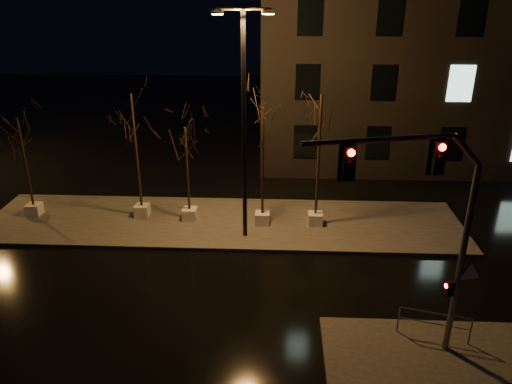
{
  "coord_description": "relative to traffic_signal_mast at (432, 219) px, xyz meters",
  "views": [
    {
      "loc": [
        2.52,
        -14.73,
        10.49
      ],
      "look_at": [
        1.67,
        3.32,
        2.8
      ],
      "focal_mm": 35.0,
      "sensor_mm": 36.0,
      "label": 1
    }
  ],
  "objects": [
    {
      "name": "ground",
      "position": [
        -6.64,
        2.59,
        -4.64
      ],
      "size": [
        90.0,
        90.0,
        0.0
      ],
      "primitive_type": "plane",
      "color": "black",
      "rests_on": "ground"
    },
    {
      "name": "median",
      "position": [
        -6.64,
        8.59,
        -4.57
      ],
      "size": [
        22.0,
        5.0,
        0.15
      ],
      "primitive_type": "cube",
      "color": "#3E3C38",
      "rests_on": "ground"
    },
    {
      "name": "sidewalk_corner",
      "position": [
        0.86,
        -0.91,
        -4.57
      ],
      "size": [
        7.0,
        5.0,
        0.15
      ],
      "primitive_type": "cube",
      "color": "#3E3C38",
      "rests_on": "ground"
    },
    {
      "name": "building",
      "position": [
        7.36,
        20.59,
        2.86
      ],
      "size": [
        25.0,
        12.0,
        15.0
      ],
      "primitive_type": "cube",
      "color": "black",
      "rests_on": "ground"
    },
    {
      "name": "tree_0",
      "position": [
        -15.7,
        8.86,
        -0.8
      ],
      "size": [
        1.8,
        1.8,
        4.86
      ],
      "color": "silver",
      "rests_on": "median"
    },
    {
      "name": "tree_1",
      "position": [
        -10.53,
        8.98,
        0.05
      ],
      "size": [
        1.8,
        1.8,
        5.98
      ],
      "color": "silver",
      "rests_on": "median"
    },
    {
      "name": "tree_2",
      "position": [
        -8.21,
        8.72,
        -1.03
      ],
      "size": [
        1.8,
        1.8,
        4.56
      ],
      "color": "silver",
      "rests_on": "median"
    },
    {
      "name": "tree_3",
      "position": [
        -4.8,
        8.43,
        -0.26
      ],
      "size": [
        1.8,
        1.8,
        5.58
      ],
      "color": "silver",
      "rests_on": "median"
    },
    {
      "name": "tree_4",
      "position": [
        -2.37,
        8.49,
        0.17
      ],
      "size": [
        1.8,
        1.8,
        6.15
      ],
      "color": "silver",
      "rests_on": "median"
    },
    {
      "name": "traffic_signal_mast",
      "position": [
        0.0,
        0.0,
        0.0
      ],
      "size": [
        5.49,
        1.3,
        6.84
      ],
      "rotation": [
        0.0,
        0.0,
        0.23
      ],
      "color": "#5A5C62",
      "rests_on": "sidewalk_corner"
    },
    {
      "name": "streetlight_main",
      "position": [
        -5.52,
        7.27,
        0.94
      ],
      "size": [
        2.36,
        0.58,
        9.41
      ],
      "rotation": [
        0.0,
        0.0,
        0.14
      ],
      "color": "black",
      "rests_on": "median"
    },
    {
      "name": "guard_rail_a",
      "position": [
        0.81,
        0.73,
        -3.88
      ],
      "size": [
        2.11,
        0.58,
        0.94
      ],
      "rotation": [
        0.0,
        0.0,
        -0.25
      ],
      "color": "#5A5C62",
      "rests_on": "sidewalk_corner"
    }
  ]
}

